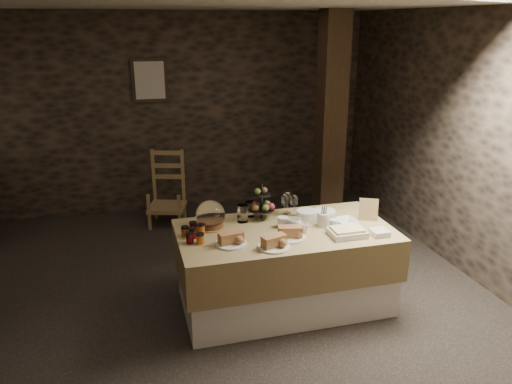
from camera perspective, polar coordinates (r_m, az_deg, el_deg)
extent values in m
cube|color=black|center=(4.84, -6.97, -11.75)|extent=(5.50, 5.00, 0.01)
cube|color=black|center=(6.76, -10.54, 8.72)|extent=(5.50, 0.02, 2.60)
cube|color=black|center=(2.07, 2.06, -15.01)|extent=(5.50, 0.02, 2.60)
cube|color=black|center=(5.40, 22.78, 5.04)|extent=(0.02, 5.00, 2.60)
cube|color=beige|center=(4.17, -8.46, 20.69)|extent=(5.50, 5.00, 0.01)
cube|color=white|center=(4.53, 3.25, -8.84)|extent=(1.80, 0.93, 0.70)
cube|color=olive|center=(4.44, 3.30, -6.56)|extent=(1.87, 0.99, 0.38)
cube|color=olive|center=(6.41, -10.12, -1.71)|extent=(0.54, 0.53, 0.05)
cube|color=olive|center=(6.42, -10.52, 2.97)|extent=(0.41, 0.15, 0.42)
cube|color=black|center=(6.19, 8.53, 7.92)|extent=(0.30, 0.30, 2.60)
cube|color=#302218|center=(6.66, -12.06, 12.39)|extent=(0.45, 0.03, 0.55)
cube|color=beige|center=(6.63, -12.05, 12.37)|extent=(0.37, 0.01, 0.47)
cylinder|color=silver|center=(4.54, 5.85, -2.72)|extent=(0.19, 0.19, 0.10)
cylinder|color=silver|center=(4.61, 7.84, -2.58)|extent=(0.20, 0.20, 0.08)
cylinder|color=silver|center=(4.45, 7.74, -3.15)|extent=(0.10, 0.10, 0.12)
imported|color=silver|center=(4.33, 4.34, -3.72)|extent=(0.17, 0.17, 0.11)
imported|color=silver|center=(4.30, 5.47, -4.12)|extent=(0.11, 0.11, 0.08)
cylinder|color=silver|center=(4.39, 3.06, -3.48)|extent=(0.09, 0.09, 0.09)
cylinder|color=silver|center=(4.39, 8.92, -3.69)|extent=(0.08, 0.08, 0.09)
imported|color=silver|center=(4.52, 10.26, -3.38)|extent=(0.21, 0.21, 0.05)
cylinder|color=olive|center=(4.41, -5.17, -3.99)|extent=(0.26, 0.26, 0.01)
cylinder|color=brown|center=(4.40, -5.19, -3.50)|extent=(0.22, 0.22, 0.07)
sphere|color=white|center=(4.37, -5.22, -2.61)|extent=(0.26, 0.26, 0.26)
cylinder|color=black|center=(4.54, 0.66, -1.08)|extent=(0.02, 0.02, 0.33)
cylinder|color=black|center=(4.56, 0.65, -2.00)|extent=(0.23, 0.23, 0.01)
cylinder|color=black|center=(4.51, 0.66, -0.26)|extent=(0.17, 0.17, 0.01)
sphere|color=#5C6C30|center=(4.59, 1.26, -1.40)|extent=(0.07, 0.07, 0.07)
sphere|color=maroon|center=(4.58, -0.06, -1.48)|extent=(0.07, 0.07, 0.07)
sphere|color=#5C6C30|center=(4.50, 1.10, -1.82)|extent=(0.07, 0.07, 0.07)
sphere|color=brown|center=(4.51, -0.08, -1.79)|extent=(0.07, 0.07, 0.07)
sphere|color=maroon|center=(4.54, 1.74, -1.66)|extent=(0.07, 0.07, 0.07)
cylinder|color=silver|center=(4.08, -2.87, -5.89)|extent=(0.26, 0.26, 0.01)
cube|color=brown|center=(4.06, -2.89, -5.22)|extent=(0.21, 0.13, 0.09)
cylinder|color=silver|center=(4.02, 2.06, -6.28)|extent=(0.26, 0.26, 0.01)
cube|color=brown|center=(3.99, 2.06, -5.59)|extent=(0.22, 0.15, 0.09)
cylinder|color=silver|center=(4.19, 3.91, -5.18)|extent=(0.26, 0.26, 0.01)
cube|color=brown|center=(4.17, 3.93, -4.52)|extent=(0.21, 0.13, 0.09)
cylinder|color=#58040B|center=(4.21, -7.20, -4.74)|extent=(0.06, 0.06, 0.07)
cylinder|color=#B55A17|center=(4.10, -6.39, -5.40)|extent=(0.06, 0.06, 0.07)
cylinder|color=#58040B|center=(4.12, -7.56, -5.34)|extent=(0.06, 0.06, 0.07)
cylinder|color=#B55A17|center=(4.28, -6.28, -4.28)|extent=(0.06, 0.06, 0.07)
cylinder|color=#58040B|center=(4.33, -7.19, -4.05)|extent=(0.06, 0.06, 0.07)
cylinder|color=#B55A17|center=(4.25, -8.10, -4.56)|extent=(0.06, 0.06, 0.07)
cube|color=silver|center=(4.30, 10.39, -4.61)|extent=(0.30, 0.22, 0.05)
cube|color=#EFD98C|center=(4.28, 10.42, -4.18)|extent=(0.26, 0.18, 0.02)
cube|color=silver|center=(4.36, 13.95, -4.52)|extent=(0.14, 0.14, 0.04)
cube|color=olive|center=(4.64, 12.72, -2.08)|extent=(0.18, 0.14, 0.22)
cylinder|color=white|center=(4.49, -1.55, -2.45)|extent=(0.10, 0.10, 0.16)
cylinder|color=white|center=(4.62, -0.73, -1.96)|extent=(0.09, 0.09, 0.14)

